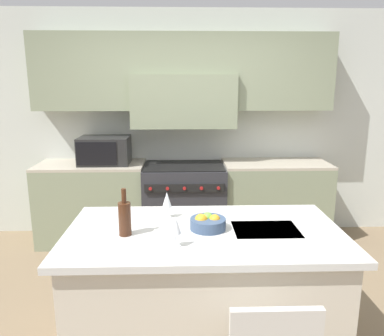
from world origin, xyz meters
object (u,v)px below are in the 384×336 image
(microwave, at_px, (105,150))
(wine_bottle, at_px, (125,218))
(fruit_bowl, at_px, (208,223))
(range_stove, at_px, (184,203))
(wine_glass_near, at_px, (176,226))
(wine_glass_far, at_px, (167,200))

(microwave, relative_size, wine_bottle, 1.80)
(microwave, height_order, wine_bottle, microwave)
(fruit_bowl, bearing_deg, microwave, 119.46)
(microwave, bearing_deg, wine_bottle, -75.45)
(wine_bottle, bearing_deg, range_stove, 78.17)
(range_stove, bearing_deg, wine_bottle, -101.83)
(wine_glass_near, distance_m, wine_glass_far, 0.51)
(wine_glass_near, xyz_separation_m, fruit_bowl, (0.21, 0.27, -0.09))
(fruit_bowl, bearing_deg, wine_glass_far, 141.21)
(wine_glass_near, relative_size, wine_glass_far, 1.00)
(microwave, relative_size, fruit_bowl, 2.32)
(wine_glass_far, bearing_deg, microwave, 115.19)
(microwave, bearing_deg, range_stove, -1.17)
(wine_glass_far, height_order, fruit_bowl, wine_glass_far)
(wine_bottle, bearing_deg, wine_glass_far, 50.10)
(microwave, height_order, wine_glass_near, microwave)
(microwave, distance_m, wine_glass_near, 2.30)
(wine_glass_near, height_order, wine_glass_far, same)
(range_stove, distance_m, wine_bottle, 2.05)
(fruit_bowl, bearing_deg, wine_glass_near, -127.98)
(range_stove, xyz_separation_m, wine_glass_far, (-0.14, -1.62, 0.56))
(range_stove, xyz_separation_m, fruit_bowl, (0.14, -1.84, 0.47))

